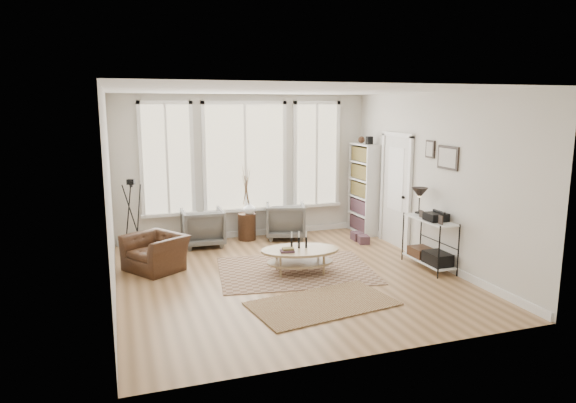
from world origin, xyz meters
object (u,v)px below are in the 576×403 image
object	(u,v)px
armchair_left	(203,227)
accent_chair	(156,252)
side_table	(247,204)
coffee_table	(300,254)
bookcase	(364,189)
armchair_right	(285,220)
low_shelf	(429,238)

from	to	relation	value
armchair_left	accent_chair	world-z (taller)	armchair_left
side_table	accent_chair	bearing A→B (deg)	-143.69
coffee_table	armchair_left	size ratio (longest dim) A/B	1.71
bookcase	armchair_left	xyz separation A→B (m)	(-3.40, 0.06, -0.59)
side_table	accent_chair	xyz separation A→B (m)	(-1.90, -1.40, -0.44)
armchair_left	armchair_right	size ratio (longest dim) A/B	1.00
bookcase	coffee_table	bearing A→B (deg)	-136.41
armchair_left	side_table	size ratio (longest dim) A/B	0.53
bookcase	armchair_right	size ratio (longest dim) A/B	2.58
bookcase	coffee_table	world-z (taller)	bookcase
armchair_left	accent_chair	bearing A→B (deg)	53.09
bookcase	armchair_right	distance (m)	1.81
low_shelf	coffee_table	size ratio (longest dim) A/B	0.96
bookcase	low_shelf	xyz separation A→B (m)	(-0.06, -2.52, -0.44)
bookcase	armchair_left	size ratio (longest dim) A/B	2.58
accent_chair	armchair_left	bearing A→B (deg)	107.21
coffee_table	side_table	bearing A→B (deg)	97.21
low_shelf	armchair_right	distance (m)	3.12
accent_chair	side_table	bearing A→B (deg)	92.08
coffee_table	bookcase	bearing A→B (deg)	43.59
armchair_left	bookcase	bearing A→B (deg)	-179.43
side_table	accent_chair	distance (m)	2.40
side_table	accent_chair	world-z (taller)	side_table
coffee_table	side_table	size ratio (longest dim) A/B	0.90
armchair_left	low_shelf	bearing A→B (deg)	143.98
side_table	armchair_right	bearing A→B (deg)	-6.93
low_shelf	accent_chair	size ratio (longest dim) A/B	1.45
bookcase	low_shelf	bearing A→B (deg)	-91.28
bookcase	side_table	distance (m)	2.51
low_shelf	armchair_right	bearing A→B (deg)	121.84
accent_chair	low_shelf	bearing A→B (deg)	38.49
side_table	coffee_table	bearing A→B (deg)	-82.79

